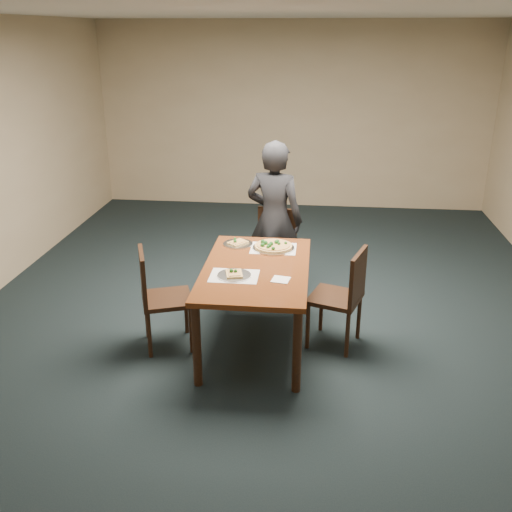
# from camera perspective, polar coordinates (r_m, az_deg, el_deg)

# --- Properties ---
(ground) EXTENTS (8.00, 8.00, 0.00)m
(ground) POSITION_cam_1_polar(r_m,az_deg,el_deg) (5.60, 1.44, -6.49)
(ground) COLOR black
(ground) RESTS_ON ground
(room_shell) EXTENTS (8.00, 8.00, 8.00)m
(room_shell) POSITION_cam_1_polar(r_m,az_deg,el_deg) (5.02, 1.63, 11.31)
(room_shell) COLOR tan
(room_shell) RESTS_ON ground
(dining_table) EXTENTS (0.90, 1.50, 0.75)m
(dining_table) POSITION_cam_1_polar(r_m,az_deg,el_deg) (4.92, -0.00, -2.08)
(dining_table) COLOR #4F240F
(dining_table) RESTS_ON ground
(chair_far) EXTENTS (0.49, 0.49, 0.91)m
(chair_far) POSITION_cam_1_polar(r_m,az_deg,el_deg) (6.00, 1.84, 0.91)
(chair_far) COLOR black
(chair_far) RESTS_ON ground
(chair_left) EXTENTS (0.54, 0.54, 0.91)m
(chair_left) POSITION_cam_1_polar(r_m,az_deg,el_deg) (5.02, -9.82, -3.70)
(chair_left) COLOR black
(chair_left) RESTS_ON ground
(chair_right) EXTENTS (0.53, 0.53, 0.91)m
(chair_right) POSITION_cam_1_polar(r_m,az_deg,el_deg) (5.02, 8.80, -3.66)
(chair_right) COLOR black
(chair_right) RESTS_ON ground
(diner) EXTENTS (0.68, 0.53, 1.64)m
(diner) POSITION_cam_1_polar(r_m,az_deg,el_deg) (5.89, 1.85, 3.65)
(diner) COLOR black
(diner) RESTS_ON ground
(placemat_main) EXTENTS (0.42, 0.32, 0.00)m
(placemat_main) POSITION_cam_1_polar(r_m,az_deg,el_deg) (5.30, 1.76, 0.77)
(placemat_main) COLOR white
(placemat_main) RESTS_ON dining_table
(placemat_near) EXTENTS (0.40, 0.30, 0.00)m
(placemat_near) POSITION_cam_1_polar(r_m,az_deg,el_deg) (4.71, -2.20, -2.00)
(placemat_near) COLOR white
(placemat_near) RESTS_ON dining_table
(pizza_pan) EXTENTS (0.39, 0.39, 0.08)m
(pizza_pan) POSITION_cam_1_polar(r_m,az_deg,el_deg) (5.29, 1.72, 1.00)
(pizza_pan) COLOR silver
(pizza_pan) RESTS_ON dining_table
(slice_plate_near) EXTENTS (0.28, 0.28, 0.06)m
(slice_plate_near) POSITION_cam_1_polar(r_m,az_deg,el_deg) (4.70, -2.20, -1.85)
(slice_plate_near) COLOR silver
(slice_plate_near) RESTS_ON dining_table
(slice_plate_far) EXTENTS (0.28, 0.28, 0.06)m
(slice_plate_far) POSITION_cam_1_polar(r_m,az_deg,el_deg) (5.40, -1.84, 1.29)
(slice_plate_far) COLOR silver
(slice_plate_far) RESTS_ON dining_table
(napkin) EXTENTS (0.16, 0.16, 0.01)m
(napkin) POSITION_cam_1_polar(r_m,az_deg,el_deg) (4.64, 2.49, -2.38)
(napkin) COLOR white
(napkin) RESTS_ON dining_table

